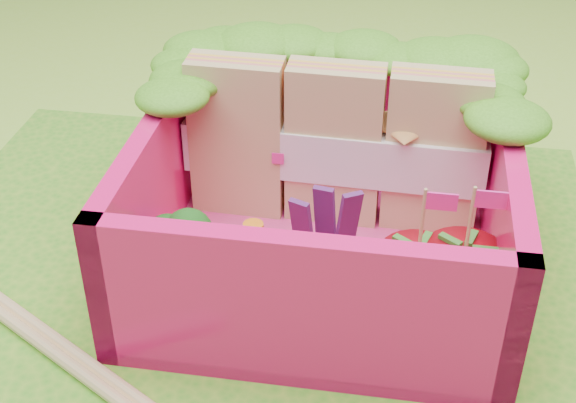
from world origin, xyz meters
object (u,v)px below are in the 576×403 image
at_px(sandwich_stack, 335,146).
at_px(strawberry_right, 461,282).
at_px(bento_box, 326,199).
at_px(broccoli, 175,253).
at_px(strawberry_left, 415,281).

bearing_deg(sandwich_stack, strawberry_right, -48.01).
bearing_deg(bento_box, broccoli, -143.19).
xyz_separation_m(bento_box, strawberry_left, (0.33, -0.30, -0.09)).
bearing_deg(bento_box, strawberry_left, -41.54).
height_order(bento_box, strawberry_right, strawberry_right).
relative_size(bento_box, sandwich_stack, 1.14).
distance_m(broccoli, strawberry_left, 0.80).
distance_m(bento_box, broccoli, 0.58).
xyz_separation_m(sandwich_stack, broccoli, (-0.47, -0.59, -0.12)).
height_order(bento_box, broccoli, bento_box).
xyz_separation_m(bento_box, broccoli, (-0.46, -0.34, -0.04)).
bearing_deg(strawberry_left, bento_box, 138.46).
bearing_deg(strawberry_right, bento_box, 149.20).
relative_size(bento_box, broccoli, 4.11).
relative_size(broccoli, strawberry_left, 0.64).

